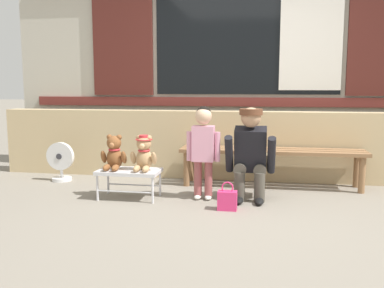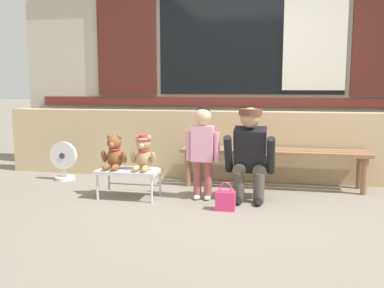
{
  "view_description": "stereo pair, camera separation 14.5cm",
  "coord_description": "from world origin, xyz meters",
  "px_view_note": "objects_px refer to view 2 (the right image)",
  "views": [
    {
      "loc": [
        0.26,
        -3.81,
        1.16
      ],
      "look_at": [
        -0.49,
        0.54,
        0.55
      ],
      "focal_mm": 39.39,
      "sensor_mm": 36.0,
      "label": 1
    },
    {
      "loc": [
        0.41,
        -3.78,
        1.16
      ],
      "look_at": [
        -0.49,
        0.54,
        0.55
      ],
      "focal_mm": 39.39,
      "sensor_mm": 36.0,
      "label": 2
    }
  ],
  "objects_px": {
    "teddy_bear_plain": "(114,153)",
    "teddy_bear_with_hat": "(143,153)",
    "handbag_on_ground": "(225,200)",
    "child_standing": "(203,142)",
    "small_display_bench": "(129,173)",
    "wooden_bench_long": "(273,155)",
    "adult_crouching": "(251,154)",
    "floor_fan": "(64,161)"
  },
  "relations": [
    {
      "from": "floor_fan",
      "to": "small_display_bench",
      "type": "bearing_deg",
      "value": -30.04
    },
    {
      "from": "adult_crouching",
      "to": "teddy_bear_plain",
      "type": "bearing_deg",
      "value": -173.71
    },
    {
      "from": "small_display_bench",
      "to": "teddy_bear_with_hat",
      "type": "relative_size",
      "value": 1.76
    },
    {
      "from": "child_standing",
      "to": "adult_crouching",
      "type": "distance_m",
      "value": 0.5
    },
    {
      "from": "child_standing",
      "to": "floor_fan",
      "type": "height_order",
      "value": "child_standing"
    },
    {
      "from": "floor_fan",
      "to": "wooden_bench_long",
      "type": "bearing_deg",
      "value": 3.25
    },
    {
      "from": "teddy_bear_plain",
      "to": "small_display_bench",
      "type": "bearing_deg",
      "value": -0.51
    },
    {
      "from": "wooden_bench_long",
      "to": "handbag_on_ground",
      "type": "distance_m",
      "value": 1.13
    },
    {
      "from": "teddy_bear_plain",
      "to": "child_standing",
      "type": "xyz_separation_m",
      "value": [
        0.92,
        0.09,
        0.13
      ]
    },
    {
      "from": "wooden_bench_long",
      "to": "floor_fan",
      "type": "height_order",
      "value": "floor_fan"
    },
    {
      "from": "child_standing",
      "to": "small_display_bench",
      "type": "bearing_deg",
      "value": -173.18
    },
    {
      "from": "teddy_bear_plain",
      "to": "teddy_bear_with_hat",
      "type": "xyz_separation_m",
      "value": [
        0.32,
        0.0,
        0.01
      ]
    },
    {
      "from": "child_standing",
      "to": "teddy_bear_with_hat",
      "type": "bearing_deg",
      "value": -171.59
    },
    {
      "from": "wooden_bench_long",
      "to": "teddy_bear_with_hat",
      "type": "xyz_separation_m",
      "value": [
        -1.3,
        -0.77,
        0.1
      ]
    },
    {
      "from": "small_display_bench",
      "to": "teddy_bear_with_hat",
      "type": "height_order",
      "value": "teddy_bear_with_hat"
    },
    {
      "from": "adult_crouching",
      "to": "floor_fan",
      "type": "xyz_separation_m",
      "value": [
        -2.33,
        0.47,
        -0.24
      ]
    },
    {
      "from": "wooden_bench_long",
      "to": "adult_crouching",
      "type": "bearing_deg",
      "value": -109.02
    },
    {
      "from": "teddy_bear_plain",
      "to": "teddy_bear_with_hat",
      "type": "bearing_deg",
      "value": 0.13
    },
    {
      "from": "teddy_bear_with_hat",
      "to": "handbag_on_ground",
      "type": "distance_m",
      "value": 0.99
    },
    {
      "from": "adult_crouching",
      "to": "floor_fan",
      "type": "height_order",
      "value": "adult_crouching"
    },
    {
      "from": "wooden_bench_long",
      "to": "adult_crouching",
      "type": "height_order",
      "value": "adult_crouching"
    },
    {
      "from": "teddy_bear_plain",
      "to": "floor_fan",
      "type": "bearing_deg",
      "value": 145.9
    },
    {
      "from": "teddy_bear_with_hat",
      "to": "child_standing",
      "type": "distance_m",
      "value": 0.62
    },
    {
      "from": "adult_crouching",
      "to": "handbag_on_ground",
      "type": "bearing_deg",
      "value": -116.66
    },
    {
      "from": "wooden_bench_long",
      "to": "teddy_bear_plain",
      "type": "height_order",
      "value": "teddy_bear_plain"
    },
    {
      "from": "wooden_bench_long",
      "to": "teddy_bear_with_hat",
      "type": "distance_m",
      "value": 1.51
    },
    {
      "from": "adult_crouching",
      "to": "wooden_bench_long",
      "type": "bearing_deg",
      "value": 70.98
    },
    {
      "from": "wooden_bench_long",
      "to": "small_display_bench",
      "type": "relative_size",
      "value": 3.28
    },
    {
      "from": "teddy_bear_plain",
      "to": "child_standing",
      "type": "distance_m",
      "value": 0.94
    },
    {
      "from": "wooden_bench_long",
      "to": "teddy_bear_plain",
      "type": "xyz_separation_m",
      "value": [
        -1.62,
        -0.77,
        0.09
      ]
    },
    {
      "from": "small_display_bench",
      "to": "adult_crouching",
      "type": "xyz_separation_m",
      "value": [
        1.25,
        0.16,
        0.21
      ]
    },
    {
      "from": "floor_fan",
      "to": "adult_crouching",
      "type": "bearing_deg",
      "value": -11.41
    },
    {
      "from": "adult_crouching",
      "to": "floor_fan",
      "type": "distance_m",
      "value": 2.39
    },
    {
      "from": "teddy_bear_with_hat",
      "to": "child_standing",
      "type": "bearing_deg",
      "value": 8.41
    },
    {
      "from": "child_standing",
      "to": "adult_crouching",
      "type": "bearing_deg",
      "value": 7.69
    },
    {
      "from": "small_display_bench",
      "to": "teddy_bear_plain",
      "type": "relative_size",
      "value": 1.76
    },
    {
      "from": "wooden_bench_long",
      "to": "child_standing",
      "type": "distance_m",
      "value": 1.0
    },
    {
      "from": "small_display_bench",
      "to": "wooden_bench_long",
      "type": "bearing_deg",
      "value": 27.87
    },
    {
      "from": "small_display_bench",
      "to": "handbag_on_ground",
      "type": "distance_m",
      "value": 1.09
    },
    {
      "from": "adult_crouching",
      "to": "child_standing",
      "type": "bearing_deg",
      "value": -172.31
    },
    {
      "from": "teddy_bear_plain",
      "to": "teddy_bear_with_hat",
      "type": "relative_size",
      "value": 1.0
    },
    {
      "from": "handbag_on_ground",
      "to": "floor_fan",
      "type": "bearing_deg",
      "value": 157.64
    }
  ]
}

